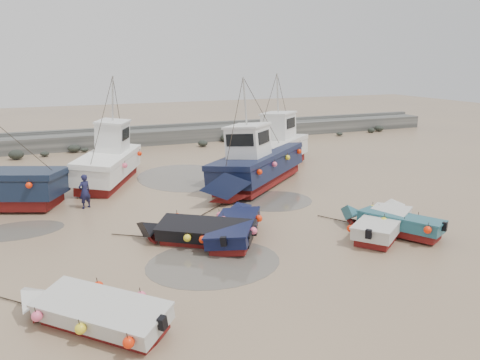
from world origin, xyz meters
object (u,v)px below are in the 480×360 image
object	(u,v)px
dinghy_0	(93,307)
dinghy_3	(385,221)
dinghy_4	(198,230)
cabin_boat_2	(255,164)
dinghy_1	(237,225)
cabin_boat_3	(279,146)
person	(86,208)
cabin_boat_1	(110,159)
dinghy_2	(392,220)

from	to	relation	value
dinghy_0	dinghy_3	world-z (taller)	same
dinghy_0	dinghy_4	xyz separation A→B (m)	(4.53, 4.70, -0.00)
dinghy_0	cabin_boat_2	bearing A→B (deg)	5.00
dinghy_1	cabin_boat_2	bearing A→B (deg)	93.40
cabin_boat_2	cabin_boat_3	xyz separation A→B (m)	(3.80, 4.39, 0.06)
dinghy_4	person	size ratio (longest dim) A/B	3.18
cabin_boat_2	dinghy_0	bearing A→B (deg)	97.86
dinghy_4	cabin_boat_1	xyz separation A→B (m)	(-1.90, 11.29, 0.81)
cabin_boat_2	cabin_boat_3	size ratio (longest dim) A/B	1.15
dinghy_4	cabin_boat_3	xyz separation A→B (m)	(9.43, 11.25, 0.83)
dinghy_1	cabin_boat_1	distance (m)	11.97
dinghy_1	dinghy_2	distance (m)	6.60
dinghy_4	person	bearing A→B (deg)	65.11
dinghy_0	cabin_boat_1	xyz separation A→B (m)	(2.63, 15.99, 0.81)
cabin_boat_3	dinghy_2	bearing A→B (deg)	-45.64
cabin_boat_1	dinghy_2	bearing A→B (deg)	-28.97
dinghy_1	cabin_boat_1	bearing A→B (deg)	140.43
dinghy_1	cabin_boat_1	size ratio (longest dim) A/B	0.59
person	cabin_boat_3	bearing A→B (deg)	170.26
dinghy_0	dinghy_1	xyz separation A→B (m)	(6.21, 4.60, 0.00)
dinghy_4	cabin_boat_2	bearing A→B (deg)	-4.87
dinghy_2	person	bearing A→B (deg)	113.36
dinghy_1	dinghy_2	size ratio (longest dim) A/B	1.05
dinghy_0	person	distance (m)	11.16
dinghy_0	dinghy_2	distance (m)	12.73
cabin_boat_1	cabin_boat_3	distance (m)	11.33
dinghy_3	cabin_boat_1	distance (m)	16.45
dinghy_2	dinghy_1	bearing A→B (deg)	131.38
cabin_boat_3	dinghy_0	bearing A→B (deg)	-80.52
cabin_boat_1	person	xyz separation A→B (m)	(-1.90, -4.86, -1.36)
dinghy_1	cabin_boat_3	size ratio (longest dim) A/B	0.68
cabin_boat_1	cabin_boat_2	xyz separation A→B (m)	(7.54, -4.42, -0.05)
dinghy_2	cabin_boat_2	size ratio (longest dim) A/B	0.56
dinghy_3	cabin_boat_3	world-z (taller)	cabin_boat_3
dinghy_1	dinghy_4	xyz separation A→B (m)	(-1.68, 0.10, -0.00)
dinghy_3	dinghy_4	bearing A→B (deg)	-140.69
dinghy_2	dinghy_3	world-z (taller)	same
dinghy_0	cabin_boat_1	world-z (taller)	cabin_boat_1
cabin_boat_1	cabin_boat_3	world-z (taller)	same
dinghy_1	dinghy_3	size ratio (longest dim) A/B	1.00
dinghy_1	dinghy_2	xyz separation A→B (m)	(6.27, -2.05, 0.01)
dinghy_3	person	size ratio (longest dim) A/B	3.19
dinghy_3	cabin_boat_1	xyz separation A→B (m)	(-9.60, 13.34, 0.81)
dinghy_4	cabin_boat_2	world-z (taller)	cabin_boat_2
dinghy_3	cabin_boat_1	bearing A→B (deg)	179.96
dinghy_1	cabin_boat_3	distance (m)	13.78
dinghy_0	cabin_boat_1	size ratio (longest dim) A/B	0.53
cabin_boat_1	person	world-z (taller)	cabin_boat_1
dinghy_1	cabin_boat_3	xyz separation A→B (m)	(7.75, 11.36, 0.82)
dinghy_4	cabin_boat_2	size ratio (longest dim) A/B	0.59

